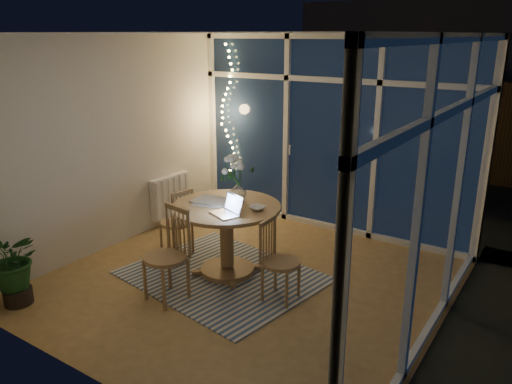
# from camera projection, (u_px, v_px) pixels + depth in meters

# --- Properties ---
(floor) EXTENTS (4.00, 4.00, 0.00)m
(floor) POSITION_uv_depth(u_px,v_px,m) (247.00, 282.00, 5.46)
(floor) COLOR olive
(floor) RESTS_ON ground
(ceiling) EXTENTS (4.00, 4.00, 0.00)m
(ceiling) POSITION_uv_depth(u_px,v_px,m) (245.00, 33.00, 4.68)
(ceiling) COLOR silver
(ceiling) RESTS_ON wall_back
(wall_back) EXTENTS (4.00, 0.04, 2.60)m
(wall_back) POSITION_uv_depth(u_px,v_px,m) (331.00, 135.00, 6.66)
(wall_back) COLOR silver
(wall_back) RESTS_ON floor
(wall_front) EXTENTS (4.00, 0.04, 2.60)m
(wall_front) POSITION_uv_depth(u_px,v_px,m) (83.00, 227.00, 3.48)
(wall_front) COLOR silver
(wall_front) RESTS_ON floor
(wall_left) EXTENTS (0.04, 4.00, 2.60)m
(wall_left) POSITION_uv_depth(u_px,v_px,m) (112.00, 144.00, 6.13)
(wall_left) COLOR silver
(wall_left) RESTS_ON floor
(wall_right) EXTENTS (0.04, 4.00, 2.60)m
(wall_right) POSITION_uv_depth(u_px,v_px,m) (450.00, 202.00, 4.02)
(wall_right) COLOR silver
(wall_right) RESTS_ON floor
(window_wall_back) EXTENTS (4.00, 0.10, 2.60)m
(window_wall_back) POSITION_uv_depth(u_px,v_px,m) (330.00, 136.00, 6.63)
(window_wall_back) COLOR white
(window_wall_back) RESTS_ON floor
(window_wall_right) EXTENTS (0.10, 4.00, 2.60)m
(window_wall_right) POSITION_uv_depth(u_px,v_px,m) (445.00, 201.00, 4.04)
(window_wall_right) COLOR white
(window_wall_right) RESTS_ON floor
(radiator) EXTENTS (0.10, 0.70, 0.58)m
(radiator) POSITION_uv_depth(u_px,v_px,m) (170.00, 196.00, 7.08)
(radiator) COLOR white
(radiator) RESTS_ON wall_left
(fairy_lights) EXTENTS (0.24, 0.10, 1.85)m
(fairy_lights) POSITION_uv_depth(u_px,v_px,m) (227.00, 110.00, 7.37)
(fairy_lights) COLOR #F4D061
(fairy_lights) RESTS_ON window_wall_back
(garden_patio) EXTENTS (12.00, 6.00, 0.10)m
(garden_patio) POSITION_uv_depth(u_px,v_px,m) (423.00, 185.00, 9.19)
(garden_patio) COLOR black
(garden_patio) RESTS_ON ground
(garden_fence) EXTENTS (11.00, 0.08, 1.80)m
(garden_fence) POSITION_uv_depth(u_px,v_px,m) (409.00, 126.00, 9.56)
(garden_fence) COLOR #3A2715
(garden_fence) RESTS_ON ground
(neighbour_roof) EXTENTS (7.00, 3.00, 2.20)m
(neighbour_roof) POSITION_uv_depth(u_px,v_px,m) (468.00, 52.00, 11.39)
(neighbour_roof) COLOR #32353C
(neighbour_roof) RESTS_ON ground
(garden_shrubs) EXTENTS (0.90, 0.90, 0.90)m
(garden_shrubs) POSITION_uv_depth(u_px,v_px,m) (322.00, 166.00, 8.45)
(garden_shrubs) COLOR black
(garden_shrubs) RESTS_ON ground
(rug) EXTENTS (2.25, 1.92, 0.01)m
(rug) POSITION_uv_depth(u_px,v_px,m) (222.00, 276.00, 5.58)
(rug) COLOR beige
(rug) RESTS_ON floor
(dining_table) EXTENTS (1.36, 1.36, 0.81)m
(dining_table) POSITION_uv_depth(u_px,v_px,m) (227.00, 240.00, 5.54)
(dining_table) COLOR #A3764A
(dining_table) RESTS_ON floor
(chair_left) EXTENTS (0.47, 0.47, 0.86)m
(chair_left) POSITION_uv_depth(u_px,v_px,m) (176.00, 221.00, 6.03)
(chair_left) COLOR #A3764A
(chair_left) RESTS_ON floor
(chair_right) EXTENTS (0.42, 0.42, 0.87)m
(chair_right) POSITION_uv_depth(u_px,v_px,m) (281.00, 261.00, 4.97)
(chair_right) COLOR #A3764A
(chair_right) RESTS_ON floor
(chair_front) EXTENTS (0.52, 0.52, 0.98)m
(chair_front) POSITION_uv_depth(u_px,v_px,m) (165.00, 255.00, 4.96)
(chair_front) COLOR #A3764A
(chair_front) RESTS_ON floor
(laptop) EXTENTS (0.38, 0.36, 0.22)m
(laptop) POSITION_uv_depth(u_px,v_px,m) (225.00, 205.00, 5.10)
(laptop) COLOR silver
(laptop) RESTS_ON dining_table
(flower_vase) EXTENTS (0.23, 0.23, 0.21)m
(flower_vase) POSITION_uv_depth(u_px,v_px,m) (238.00, 191.00, 5.58)
(flower_vase) COLOR white
(flower_vase) RESTS_ON dining_table
(bowl) EXTENTS (0.17, 0.17, 0.04)m
(bowl) POSITION_uv_depth(u_px,v_px,m) (257.00, 208.00, 5.27)
(bowl) COLOR white
(bowl) RESTS_ON dining_table
(newspapers) EXTENTS (0.47, 0.40, 0.02)m
(newspapers) POSITION_uv_depth(u_px,v_px,m) (211.00, 201.00, 5.52)
(newspapers) COLOR silver
(newspapers) RESTS_ON dining_table
(phone) EXTENTS (0.13, 0.09, 0.01)m
(phone) POSITION_uv_depth(u_px,v_px,m) (230.00, 208.00, 5.32)
(phone) COLOR black
(phone) RESTS_ON dining_table
(potted_plant) EXTENTS (0.66, 0.61, 0.76)m
(potted_plant) POSITION_uv_depth(u_px,v_px,m) (14.00, 269.00, 4.91)
(potted_plant) COLOR #18451B
(potted_plant) RESTS_ON floor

